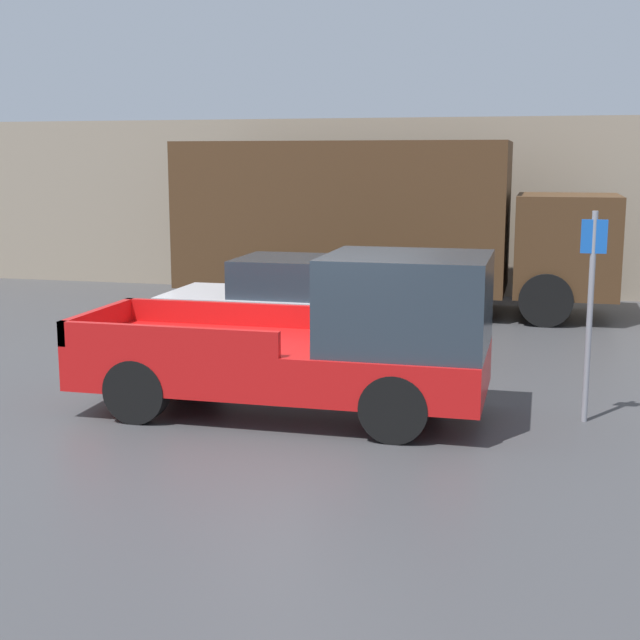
% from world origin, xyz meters
% --- Properties ---
extents(ground_plane, '(60.00, 60.00, 0.00)m').
position_xyz_m(ground_plane, '(0.00, 0.00, 0.00)').
color(ground_plane, '#3D3D3F').
extents(building_wall, '(28.00, 0.15, 4.10)m').
position_xyz_m(building_wall, '(0.00, 10.55, 2.05)').
color(building_wall, gray).
rests_on(building_wall, ground).
extents(pickup_truck, '(5.09, 1.95, 2.05)m').
position_xyz_m(pickup_truck, '(-0.02, 0.05, 0.95)').
color(pickup_truck, red).
rests_on(pickup_truck, ground).
extents(car, '(4.72, 1.87, 1.59)m').
position_xyz_m(car, '(-1.05, 3.38, 0.81)').
color(car, silver).
rests_on(car, ground).
extents(delivery_truck, '(8.96, 2.56, 3.51)m').
position_xyz_m(delivery_truck, '(-0.85, 8.02, 1.89)').
color(delivery_truck, '#472D19').
rests_on(delivery_truck, ground).
extents(parking_sign, '(0.30, 0.07, 2.57)m').
position_xyz_m(parking_sign, '(3.12, 0.56, 1.44)').
color(parking_sign, gray).
rests_on(parking_sign, ground).
extents(newspaper_box, '(0.45, 0.40, 0.97)m').
position_xyz_m(newspaper_box, '(-2.22, 10.22, 0.48)').
color(newspaper_box, '#194CB2').
rests_on(newspaper_box, ground).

